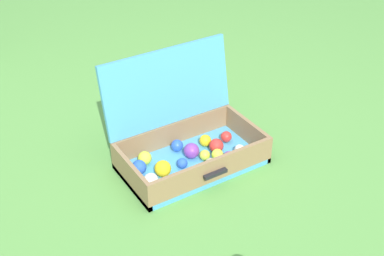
% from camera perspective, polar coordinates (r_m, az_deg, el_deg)
% --- Properties ---
extents(ground_plane, '(16.00, 16.00, 0.00)m').
position_cam_1_polar(ground_plane, '(2.33, -1.17, -4.49)').
color(ground_plane, '#569342').
extents(open_suitcase, '(0.62, 0.44, 0.47)m').
position_cam_1_polar(open_suitcase, '(2.32, -0.75, -1.36)').
color(open_suitcase, '#4799C6').
rests_on(open_suitcase, ground).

